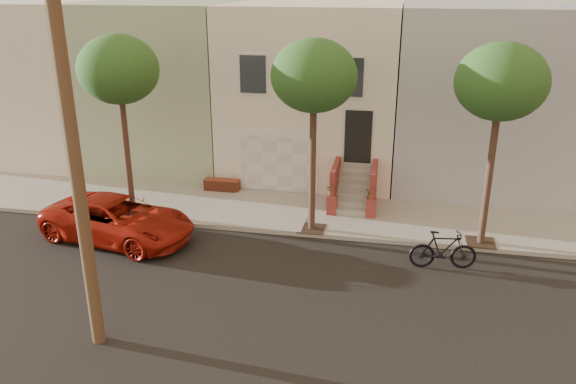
# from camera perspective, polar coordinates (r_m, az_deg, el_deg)

# --- Properties ---
(ground) EXTENTS (90.00, 90.00, 0.00)m
(ground) POSITION_cam_1_polar(r_m,az_deg,el_deg) (16.36, -3.37, -9.35)
(ground) COLOR black
(ground) RESTS_ON ground
(sidewalk) EXTENTS (40.00, 3.70, 0.15)m
(sidewalk) POSITION_cam_1_polar(r_m,az_deg,el_deg) (21.01, 0.28, -2.02)
(sidewalk) COLOR gray
(sidewalk) RESTS_ON ground
(house_row) EXTENTS (33.10, 11.70, 7.00)m
(house_row) POSITION_cam_1_polar(r_m,az_deg,el_deg) (25.55, 2.85, 10.41)
(house_row) COLOR beige
(house_row) RESTS_ON sidewalk
(tree_left) EXTENTS (2.70, 2.57, 6.30)m
(tree_left) POSITION_cam_1_polar(r_m,az_deg,el_deg) (20.06, -16.47, 11.47)
(tree_left) COLOR #2D2116
(tree_left) RESTS_ON sidewalk
(tree_mid) EXTENTS (2.70, 2.57, 6.30)m
(tree_mid) POSITION_cam_1_polar(r_m,az_deg,el_deg) (18.03, 2.59, 11.32)
(tree_mid) COLOR #2D2116
(tree_mid) RESTS_ON sidewalk
(tree_right) EXTENTS (2.70, 2.57, 6.30)m
(tree_right) POSITION_cam_1_polar(r_m,az_deg,el_deg) (18.04, 20.40, 10.09)
(tree_right) COLOR #2D2116
(tree_right) RESTS_ON sidewalk
(pickup_truck) EXTENTS (5.48, 3.32, 1.42)m
(pickup_truck) POSITION_cam_1_polar(r_m,az_deg,el_deg) (19.60, -16.53, -2.62)
(pickup_truck) COLOR maroon
(pickup_truck) RESTS_ON ground
(motorcycle) EXTENTS (2.04, 0.83, 1.19)m
(motorcycle) POSITION_cam_1_polar(r_m,az_deg,el_deg) (17.64, 15.14, -5.56)
(motorcycle) COLOR black
(motorcycle) RESTS_ON ground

